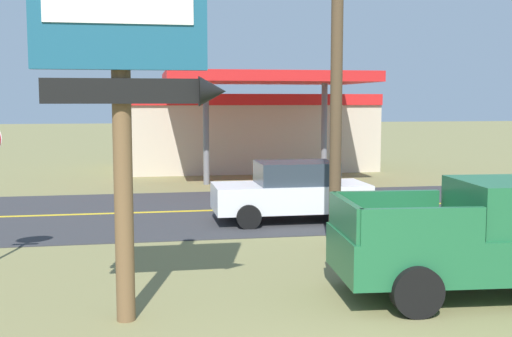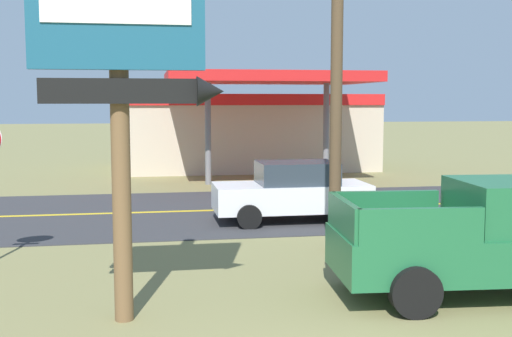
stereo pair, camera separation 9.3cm
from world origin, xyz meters
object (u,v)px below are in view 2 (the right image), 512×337
at_px(gas_station, 246,129).
at_px(car_white_near_lane, 292,191).
at_px(utility_pole, 337,30).
at_px(pickup_green_parked_on_lawn, 492,239).
at_px(motel_sign, 123,53).

bearing_deg(gas_station, car_white_near_lane, -93.64).
xyz_separation_m(utility_pole, car_white_near_lane, (-0.15, 3.48, -3.97)).
distance_m(gas_station, pickup_green_parked_on_lawn, 20.94).
bearing_deg(pickup_green_parked_on_lawn, gas_station, 92.59).
bearing_deg(car_white_near_lane, pickup_green_parked_on_lawn, -75.58).
bearing_deg(pickup_green_parked_on_lawn, motel_sign, -176.75).
bearing_deg(motel_sign, pickup_green_parked_on_lawn, 3.25).
xyz_separation_m(motel_sign, gas_station, (5.10, 21.24, -2.03)).
xyz_separation_m(utility_pole, gas_station, (0.73, 17.28, -2.86)).
bearing_deg(utility_pole, gas_station, 87.59).
bearing_deg(gas_station, utility_pole, -92.41).
height_order(utility_pole, car_white_near_lane, utility_pole).
relative_size(gas_station, pickup_green_parked_on_lawn, 2.25).
bearing_deg(gas_station, pickup_green_parked_on_lawn, -87.41).
bearing_deg(gas_station, motel_sign, -103.49).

